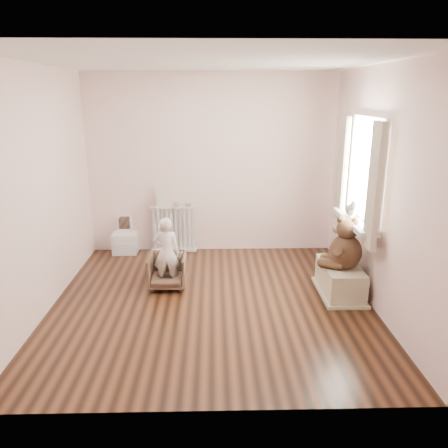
{
  "coord_description": "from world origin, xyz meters",
  "views": [
    {
      "loc": [
        0.03,
        -4.55,
        2.28
      ],
      "look_at": [
        0.15,
        0.45,
        0.8
      ],
      "focal_mm": 35.0,
      "sensor_mm": 36.0,
      "label": 1
    }
  ],
  "objects_px": {
    "toy_bench": "(340,278)",
    "teddy_bear": "(346,243)",
    "child": "(166,253)",
    "plush_cat": "(352,208)",
    "toy_vanity": "(125,236)",
    "armchair": "(168,271)",
    "radiator": "(174,227)"
  },
  "relations": [
    {
      "from": "armchair",
      "to": "child",
      "type": "distance_m",
      "value": 0.26
    },
    {
      "from": "teddy_bear",
      "to": "radiator",
      "type": "bearing_deg",
      "value": 166.37
    },
    {
      "from": "child",
      "to": "plush_cat",
      "type": "distance_m",
      "value": 2.27
    },
    {
      "from": "toy_vanity",
      "to": "armchair",
      "type": "height_order",
      "value": "toy_vanity"
    },
    {
      "from": "toy_bench",
      "to": "plush_cat",
      "type": "relative_size",
      "value": 3.03
    },
    {
      "from": "child",
      "to": "plush_cat",
      "type": "relative_size",
      "value": 3.43
    },
    {
      "from": "child",
      "to": "toy_bench",
      "type": "xyz_separation_m",
      "value": [
        2.06,
        -0.2,
        -0.26
      ]
    },
    {
      "from": "armchair",
      "to": "plush_cat",
      "type": "relative_size",
      "value": 1.78
    },
    {
      "from": "child",
      "to": "teddy_bear",
      "type": "xyz_separation_m",
      "value": [
        2.07,
        -0.28,
        0.21
      ]
    },
    {
      "from": "child",
      "to": "plush_cat",
      "type": "bearing_deg",
      "value": -179.86
    },
    {
      "from": "armchair",
      "to": "teddy_bear",
      "type": "height_order",
      "value": "teddy_bear"
    },
    {
      "from": "radiator",
      "to": "teddy_bear",
      "type": "relative_size",
      "value": 1.18
    },
    {
      "from": "toy_bench",
      "to": "toy_vanity",
      "type": "bearing_deg",
      "value": 152.53
    },
    {
      "from": "toy_bench",
      "to": "teddy_bear",
      "type": "bearing_deg",
      "value": -81.43
    },
    {
      "from": "teddy_bear",
      "to": "plush_cat",
      "type": "bearing_deg",
      "value": 88.33
    },
    {
      "from": "armchair",
      "to": "child",
      "type": "bearing_deg",
      "value": -89.91
    },
    {
      "from": "toy_bench",
      "to": "plush_cat",
      "type": "distance_m",
      "value": 0.84
    },
    {
      "from": "child",
      "to": "teddy_bear",
      "type": "height_order",
      "value": "teddy_bear"
    },
    {
      "from": "child",
      "to": "armchair",
      "type": "bearing_deg",
      "value": -89.91
    },
    {
      "from": "armchair",
      "to": "toy_bench",
      "type": "height_order",
      "value": "armchair"
    },
    {
      "from": "toy_vanity",
      "to": "child",
      "type": "bearing_deg",
      "value": -59.24
    },
    {
      "from": "armchair",
      "to": "toy_bench",
      "type": "xyz_separation_m",
      "value": [
        2.06,
        -0.25,
        -0.01
      ]
    },
    {
      "from": "armchair",
      "to": "teddy_bear",
      "type": "bearing_deg",
      "value": -8.82
    },
    {
      "from": "radiator",
      "to": "armchair",
      "type": "height_order",
      "value": "radiator"
    },
    {
      "from": "toy_vanity",
      "to": "teddy_bear",
      "type": "distance_m",
      "value": 3.25
    },
    {
      "from": "toy_vanity",
      "to": "toy_bench",
      "type": "relative_size",
      "value": 0.73
    },
    {
      "from": "toy_vanity",
      "to": "teddy_bear",
      "type": "xyz_separation_m",
      "value": [
        2.83,
        -1.54,
        0.4
      ]
    },
    {
      "from": "radiator",
      "to": "plush_cat",
      "type": "height_order",
      "value": "plush_cat"
    },
    {
      "from": "plush_cat",
      "to": "toy_vanity",
      "type": "bearing_deg",
      "value": 166.45
    },
    {
      "from": "toy_vanity",
      "to": "teddy_bear",
      "type": "bearing_deg",
      "value": -28.6
    },
    {
      "from": "toy_bench",
      "to": "radiator",
      "type": "bearing_deg",
      "value": 144.43
    },
    {
      "from": "radiator",
      "to": "teddy_bear",
      "type": "bearing_deg",
      "value": -36.8
    }
  ]
}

